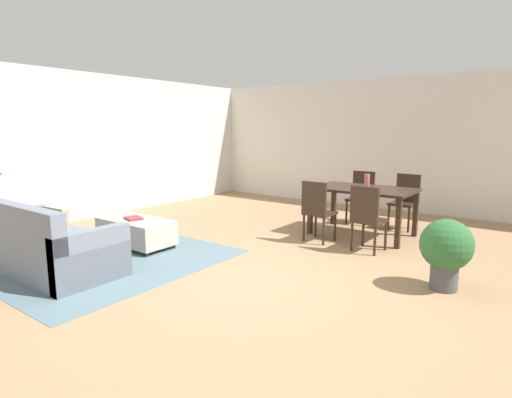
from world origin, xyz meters
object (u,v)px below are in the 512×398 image
object	(u,v)px
ottoman_table	(136,231)
dining_chair_near_right	(367,215)
couch	(45,246)
dining_table	(363,194)
dining_chair_far_right	(405,198)
potted_plant	(446,248)
book_on_ottoman	(134,218)
vase_centerpiece	(367,181)
dining_chair_near_left	(317,208)
dining_chair_far_left	(361,194)

from	to	relation	value
ottoman_table	dining_chair_near_right	xyz separation A→B (m)	(2.77, 1.70, 0.29)
couch	dining_table	world-z (taller)	couch
dining_chair_far_right	potted_plant	distance (m)	2.78
book_on_ottoman	potted_plant	xyz separation A→B (m)	(3.96, 0.93, 0.03)
potted_plant	dining_chair_far_right	bearing A→B (deg)	115.35
dining_chair_far_right	book_on_ottoman	bearing A→B (deg)	-128.80
dining_chair_near_right	vase_centerpiece	bearing A→B (deg)	112.86
couch	potted_plant	size ratio (longest dim) A/B	2.64
dining_table	vase_centerpiece	xyz separation A→B (m)	(0.06, -0.01, 0.21)
ottoman_table	potted_plant	size ratio (longest dim) A/B	1.51
couch	ottoman_table	world-z (taller)	couch
dining_chair_near_left	dining_chair_far_left	bearing A→B (deg)	90.03
dining_table	dining_chair_near_right	bearing A→B (deg)	-64.16
dining_chair_near_right	ottoman_table	bearing A→B (deg)	-148.43
dining_chair_far_left	vase_centerpiece	distance (m)	1.04
dining_chair_near_right	dining_chair_far_left	size ratio (longest dim) A/B	1.00
ottoman_table	dining_chair_far_right	size ratio (longest dim) A/B	1.24
vase_centerpiece	book_on_ottoman	distance (m)	3.56
dining_chair_near_right	potted_plant	bearing A→B (deg)	-33.91
couch	dining_chair_near_left	xyz separation A→B (m)	(2.03, 3.04, 0.23)
dining_chair_near_left	vase_centerpiece	distance (m)	0.97
dining_chair_far_left	potted_plant	size ratio (longest dim) A/B	1.21
dining_chair_far_left	dining_chair_far_right	xyz separation A→B (m)	(0.78, 0.01, 0.00)
couch	ottoman_table	bearing A→B (deg)	88.06
dining_chair_near_right	dining_chair_far_left	world-z (taller)	same
couch	dining_chair_near_left	bearing A→B (deg)	56.25
dining_chair_far_left	book_on_ottoman	size ratio (longest dim) A/B	3.54
ottoman_table	book_on_ottoman	size ratio (longest dim) A/B	4.40
dining_chair_near_right	vase_centerpiece	distance (m)	0.97
ottoman_table	dining_chair_near_right	world-z (taller)	dining_chair_near_right
couch	dining_chair_far_right	distance (m)	5.49
dining_chair_far_left	book_on_ottoman	distance (m)	3.98
dining_chair_near_right	dining_chair_far_left	bearing A→B (deg)	114.75
dining_chair_far_right	vase_centerpiece	xyz separation A→B (m)	(-0.34, -0.88, 0.35)
couch	vase_centerpiece	distance (m)	4.59
ottoman_table	dining_chair_near_left	world-z (taller)	dining_chair_near_left
couch	potted_plant	world-z (taller)	couch
dining_table	vase_centerpiece	bearing A→B (deg)	-9.90
ottoman_table	dining_chair_near_right	distance (m)	3.27
potted_plant	vase_centerpiece	bearing A→B (deg)	133.26
dining_chair_far_right	ottoman_table	bearing A→B (deg)	-128.89
dining_chair_near_right	dining_chair_far_right	world-z (taller)	same
dining_chair_near_left	dining_chair_far_left	distance (m)	1.67
vase_centerpiece	book_on_ottoman	bearing A→B (deg)	-133.48
potted_plant	dining_chair_near_left	bearing A→B (deg)	157.02
vase_centerpiece	potted_plant	distance (m)	2.28
dining_table	dining_chair_near_right	xyz separation A→B (m)	(0.41, -0.85, -0.15)
ottoman_table	vase_centerpiece	bearing A→B (deg)	46.38
book_on_ottoman	dining_table	bearing A→B (deg)	47.32
potted_plant	ottoman_table	bearing A→B (deg)	-167.03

